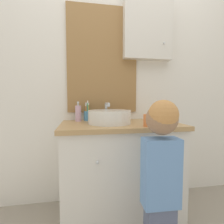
% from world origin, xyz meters
% --- Properties ---
extents(wall_back, '(3.20, 0.18, 2.50)m').
position_xyz_m(wall_back, '(0.01, 0.62, 1.28)').
color(wall_back, silver).
rests_on(wall_back, ground_plane).
extents(vanity_counter, '(1.01, 0.59, 0.82)m').
position_xyz_m(vanity_counter, '(0.00, 0.31, 0.41)').
color(vanity_counter, silver).
rests_on(vanity_counter, ground_plane).
extents(sink_basin, '(0.36, 0.41, 0.18)m').
position_xyz_m(sink_basin, '(-0.10, 0.30, 0.88)').
color(sink_basin, white).
rests_on(sink_basin, vanity_counter).
extents(toothbrush_holder, '(0.06, 0.06, 0.19)m').
position_xyz_m(toothbrush_holder, '(-0.28, 0.53, 0.87)').
color(toothbrush_holder, '#4C93C6').
rests_on(toothbrush_holder, vanity_counter).
extents(soap_dispenser, '(0.05, 0.05, 0.18)m').
position_xyz_m(soap_dispenser, '(-0.36, 0.49, 0.89)').
color(soap_dispenser, '#CCA3BC').
rests_on(soap_dispenser, vanity_counter).
extents(child_figure, '(0.22, 0.49, 1.02)m').
position_xyz_m(child_figure, '(0.13, -0.21, 0.63)').
color(child_figure, slate).
rests_on(child_figure, ground_plane).
extents(drinking_cup, '(0.06, 0.06, 0.09)m').
position_xyz_m(drinking_cup, '(0.16, 0.09, 0.86)').
color(drinking_cup, orange).
rests_on(drinking_cup, vanity_counter).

